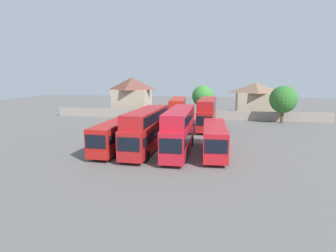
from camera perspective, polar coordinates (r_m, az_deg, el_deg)
The scene contains 13 objects.
ground at distance 50.88m, azimuth 2.80°, elevation 0.13°, with size 140.00×140.00×0.00m, color #605E5B.
depot_boundary_wall at distance 58.41m, azimuth 3.71°, elevation 2.31°, with size 56.00×0.50×1.80m, color gray.
bus_1 at distance 34.57m, azimuth -10.25°, elevation -1.49°, with size 2.87×11.35×3.43m.
bus_2 at distance 33.17m, azimuth -4.47°, elevation -0.45°, with size 3.16×11.68×4.89m.
bus_3 at distance 32.45m, azimuth 2.27°, elevation -0.51°, with size 2.60×12.01×5.05m.
bus_4 at distance 32.39m, azimuth 9.27°, elevation -2.33°, with size 2.85×10.53×3.35m.
bus_5 at distance 49.15m, azimuth -1.32°, elevation 2.01°, with size 2.89×10.43×3.30m.
bus_6 at distance 48.41m, azimuth 1.99°, elevation 2.95°, with size 3.26×10.69×4.94m.
bus_7 at distance 47.82m, azimuth 7.82°, elevation 2.79°, with size 2.96×11.83×4.97m.
house_terrace_left at distance 66.00m, azimuth -7.19°, elevation 6.08°, with size 7.93×7.75×8.32m.
house_terrace_centre at distance 65.73m, azimuth 16.99°, elevation 5.22°, with size 8.30×7.14×7.26m.
tree_left_of_lot at distance 57.10m, azimuth 22.05°, elevation 4.93°, with size 5.02×5.02×6.92m.
tree_behind_wall at distance 60.29m, azimuth 6.97°, elevation 5.91°, with size 4.50×4.50×6.73m.
Camera 1 is at (5.83, -31.77, 8.84)m, focal length 30.49 mm.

